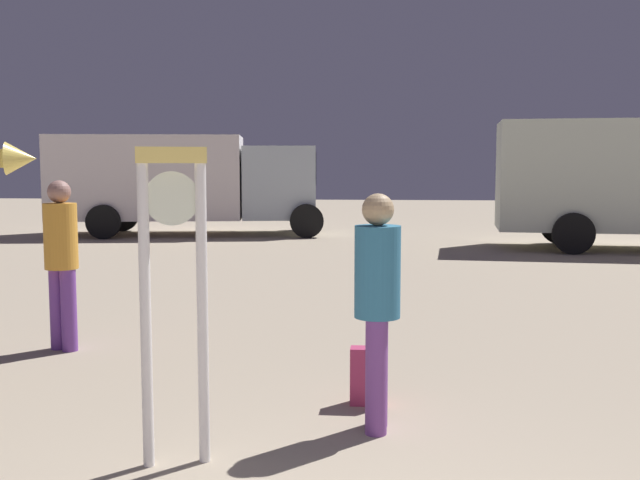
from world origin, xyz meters
TOP-DOWN VIEW (x-y plane):
  - standing_clock at (-1.15, 2.26)m, footprint 0.44×0.21m
  - person_near_clock at (0.11, 2.98)m, footprint 0.33×0.33m
  - backpack at (0.03, 3.57)m, footprint 0.28×0.19m
  - person_distant at (-3.16, 5.05)m, footprint 0.34×0.34m
  - box_truck_near at (5.69, 15.17)m, footprint 6.62×2.92m
  - box_truck_far at (-5.57, 18.00)m, footprint 7.65×3.57m

SIDE VIEW (x-z plane):
  - backpack at x=0.03m, z-range -0.01..0.46m
  - person_near_clock at x=0.11m, z-range 0.10..1.81m
  - person_distant at x=-3.16m, z-range 0.10..1.86m
  - standing_clock at x=-1.15m, z-range 0.21..2.22m
  - box_truck_far at x=-5.57m, z-range 0.17..2.90m
  - box_truck_near at x=5.69m, z-range 0.13..3.06m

